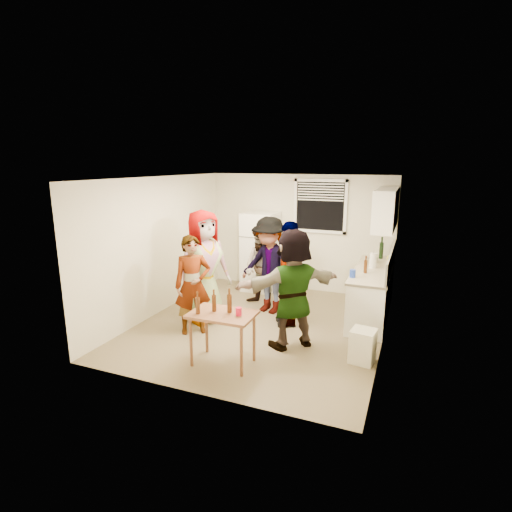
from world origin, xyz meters
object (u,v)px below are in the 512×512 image
at_px(guest_back_left, 262,306).
at_px(guest_black, 289,323).
at_px(beer_bottle_table, 230,312).
at_px(guest_back_right, 269,311).
at_px(guest_orange, 292,345).
at_px(blue_cup, 352,277).
at_px(serving_table, 223,363).
at_px(kettle, 373,263).
at_px(beer_bottle_counter, 365,273).
at_px(wine_bottle, 381,258).
at_px(refrigerator, 261,252).
at_px(guest_grey, 206,320).
at_px(red_cup, 239,315).
at_px(guest_stripe, 195,332).
at_px(trash_bin, 363,345).

height_order(guest_back_left, guest_black, guest_back_left).
xyz_separation_m(beer_bottle_table, guest_back_right, (-0.17, 2.05, -0.75)).
bearing_deg(guest_orange, blue_cup, -170.37).
bearing_deg(serving_table, kettle, 61.32).
xyz_separation_m(beer_bottle_counter, blue_cup, (-0.16, -0.34, 0.00)).
distance_m(guest_back_right, guest_black, 0.66).
bearing_deg(guest_back_right, blue_cup, 4.84).
height_order(kettle, wine_bottle, wine_bottle).
relative_size(wine_bottle, beer_bottle_counter, 1.43).
bearing_deg(guest_back_right, guest_orange, -42.63).
relative_size(beer_bottle_counter, blue_cup, 1.69).
height_order(beer_bottle_counter, guest_black, beer_bottle_counter).
relative_size(refrigerator, guest_back_left, 1.11).
bearing_deg(guest_grey, serving_table, -111.25).
bearing_deg(serving_table, red_cup, 1.61).
relative_size(guest_grey, guest_back_left, 1.29).
xyz_separation_m(wine_bottle, beer_bottle_table, (-1.68, -3.36, -0.15)).
bearing_deg(guest_orange, kettle, -157.64).
distance_m(blue_cup, guest_back_left, 2.05).
relative_size(guest_grey, guest_back_right, 1.10).
relative_size(guest_stripe, guest_orange, 0.89).
height_order(blue_cup, guest_grey, blue_cup).
distance_m(trash_bin, guest_grey, 2.85).
bearing_deg(beer_bottle_table, red_cup, -19.42).
bearing_deg(guest_stripe, refrigerator, 48.10).
distance_m(red_cup, guest_grey, 1.94).
relative_size(blue_cup, guest_grey, 0.07).
relative_size(refrigerator, guest_black, 0.94).
distance_m(serving_table, guest_back_left, 2.37).
height_order(beer_bottle_counter, serving_table, beer_bottle_counter).
relative_size(kettle, trash_bin, 0.45).
xyz_separation_m(beer_bottle_counter, guest_grey, (-2.61, -0.93, -0.90)).
distance_m(guest_stripe, guest_black, 1.63).
distance_m(kettle, wine_bottle, 0.41).
relative_size(beer_bottle_counter, guest_back_right, 0.12).
height_order(wine_bottle, guest_orange, wine_bottle).
relative_size(red_cup, guest_orange, 0.06).
distance_m(red_cup, guest_black, 1.86).
distance_m(refrigerator, beer_bottle_counter, 2.60).
relative_size(red_cup, guest_back_right, 0.06).
height_order(guest_stripe, guest_back_left, guest_back_left).
relative_size(wine_bottle, guest_back_left, 0.21).
bearing_deg(blue_cup, guest_black, -170.01).
height_order(refrigerator, guest_back_left, refrigerator).
relative_size(kettle, guest_stripe, 0.13).
distance_m(refrigerator, guest_stripe, 2.70).
xyz_separation_m(refrigerator, red_cup, (0.99, -3.32, -0.10)).
distance_m(refrigerator, red_cup, 3.47).
bearing_deg(guest_back_left, red_cup, -54.26).
height_order(kettle, blue_cup, kettle).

